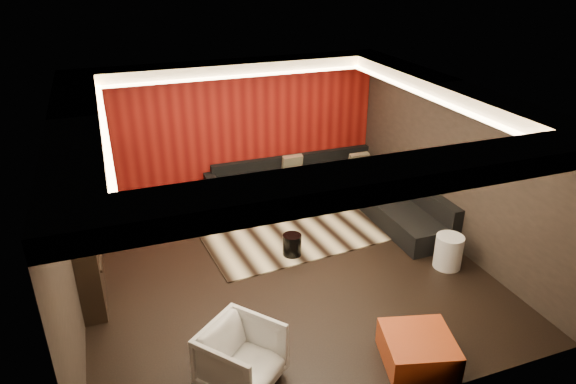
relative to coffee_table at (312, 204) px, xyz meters
name	(u,v)px	position (x,y,z in m)	size (l,w,h in m)	color
floor	(283,269)	(-1.24, -1.77, -0.12)	(6.00, 6.00, 0.02)	black
ceiling	(283,97)	(-1.24, -1.77, 2.70)	(6.00, 6.00, 0.02)	silver
wall_back	(232,130)	(-1.24, 1.24, 1.29)	(6.00, 0.02, 2.80)	black
wall_left	(66,223)	(-4.25, -1.77, 1.29)	(0.02, 6.00, 2.80)	black
wall_right	(452,164)	(1.77, -1.77, 1.29)	(0.02, 6.00, 2.80)	black
red_feature_wall	(232,131)	(-1.24, 1.20, 1.29)	(5.98, 0.05, 2.78)	#6B0C0A
soffit_back	(233,68)	(-1.24, 0.93, 2.58)	(6.00, 0.60, 0.22)	silver
soffit_front	(380,179)	(-1.24, -4.47, 2.58)	(6.00, 0.60, 0.22)	silver
soffit_left	(74,126)	(-3.94, -1.77, 2.58)	(0.60, 4.80, 0.22)	silver
soffit_right	(447,89)	(1.46, -1.77, 2.58)	(0.60, 4.80, 0.22)	silver
cove_back	(238,76)	(-1.24, 0.59, 2.49)	(4.80, 0.08, 0.04)	#FFD899
cove_front	(362,174)	(-1.24, -4.13, 2.49)	(4.80, 0.08, 0.04)	#FFD899
cove_left	(104,130)	(-3.60, -1.77, 2.49)	(0.08, 4.80, 0.04)	#FFD899
cove_right	(427,96)	(1.12, -1.77, 2.49)	(0.08, 4.80, 0.04)	#FFD899
tv_surround	(83,221)	(-4.09, -1.17, 0.99)	(0.30, 2.00, 2.20)	black
tv_screen	(91,197)	(-3.93, -1.17, 1.34)	(0.04, 1.30, 0.80)	black
tv_shelf	(99,243)	(-3.93, -1.17, 0.59)	(0.04, 1.60, 0.04)	black
rug	(301,216)	(-0.32, -0.19, -0.10)	(4.00, 3.00, 0.02)	beige
coffee_table	(312,204)	(0.00, 0.00, 0.00)	(1.09, 1.09, 0.18)	black
drum_stool	(292,245)	(-0.96, -1.44, 0.09)	(0.31, 0.31, 0.37)	black
striped_pouf	(206,213)	(-2.07, 0.22, 0.08)	(0.63, 0.63, 0.35)	#BFAE94
white_side_table	(448,252)	(1.26, -2.61, 0.16)	(0.44, 0.44, 0.55)	silver
orange_ottoman	(418,350)	(-0.38, -4.27, 0.07)	(0.83, 0.83, 0.37)	#B05216
armchair	(241,357)	(-2.50, -3.85, 0.27)	(0.81, 0.83, 0.76)	silver
sectional_sofa	(333,192)	(0.50, 0.09, 0.15)	(3.65, 3.50, 0.75)	black
throw_pillows	(345,168)	(0.86, 0.36, 0.51)	(1.76, 1.64, 0.50)	beige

